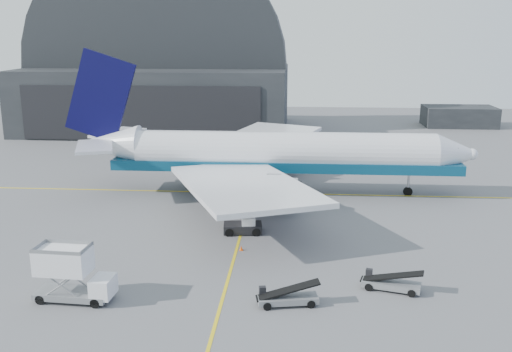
# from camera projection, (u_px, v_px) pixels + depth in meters

# --- Properties ---
(ground) EXTENTS (200.00, 200.00, 0.00)m
(ground) POSITION_uv_depth(u_px,v_px,m) (234.00, 257.00, 49.17)
(ground) COLOR #565659
(ground) RESTS_ON ground
(taxi_lines) EXTENTS (80.00, 42.12, 0.02)m
(taxi_lines) POSITION_uv_depth(u_px,v_px,m) (247.00, 212.00, 61.41)
(taxi_lines) COLOR yellow
(taxi_lines) RESTS_ON ground
(hangar) EXTENTS (50.00, 28.30, 28.00)m
(hangar) POSITION_uv_depth(u_px,v_px,m) (158.00, 80.00, 111.09)
(hangar) COLOR black
(hangar) RESTS_ON ground
(distant_bldg_a) EXTENTS (14.00, 8.00, 4.00)m
(distant_bldg_a) POSITION_uv_depth(u_px,v_px,m) (458.00, 126.00, 116.07)
(distant_bldg_a) COLOR black
(distant_bldg_a) RESTS_ON ground
(airliner) EXTENTS (48.71, 47.23, 17.09)m
(airliner) POSITION_uv_depth(u_px,v_px,m) (268.00, 154.00, 67.55)
(airliner) COLOR white
(airliner) RESTS_ON ground
(catering_truck) EXTENTS (5.83, 2.50, 3.93)m
(catering_truck) POSITION_uv_depth(u_px,v_px,m) (71.00, 275.00, 40.81)
(catering_truck) COLOR gray
(catering_truck) RESTS_ON ground
(pushback_tug) EXTENTS (3.85, 2.49, 1.69)m
(pushback_tug) POSITION_uv_depth(u_px,v_px,m) (244.00, 227.00, 54.85)
(pushback_tug) COLOR black
(pushback_tug) RESTS_ON ground
(belt_loader_a) EXTENTS (4.65, 2.23, 1.74)m
(belt_loader_a) POSITION_uv_depth(u_px,v_px,m) (287.00, 298.00, 40.50)
(belt_loader_a) COLOR gray
(belt_loader_a) RESTS_ON ground
(belt_loader_b) EXTENTS (4.67, 2.55, 1.74)m
(belt_loader_b) POSITION_uv_depth(u_px,v_px,m) (391.00, 283.00, 42.79)
(belt_loader_b) COLOR gray
(belt_loader_b) RESTS_ON ground
(traffic_cone) EXTENTS (0.32, 0.32, 0.46)m
(traffic_cone) POSITION_uv_depth(u_px,v_px,m) (241.00, 248.00, 50.55)
(traffic_cone) COLOR #E64B07
(traffic_cone) RESTS_ON ground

